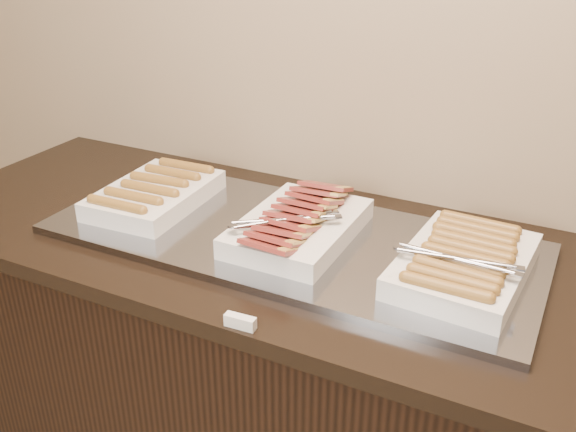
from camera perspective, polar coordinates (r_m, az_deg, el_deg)
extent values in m
cube|color=#9E896B|center=(1.75, 5.83, 17.67)|extent=(6.00, 0.05, 2.80)
cube|color=black|center=(1.85, 0.07, -15.25)|extent=(2.00, 0.70, 0.86)
cube|color=black|center=(1.59, 0.07, -2.94)|extent=(2.06, 0.76, 0.04)
cube|color=gray|center=(1.57, 0.12, -1.99)|extent=(1.20, 0.50, 0.02)
cube|color=silver|center=(1.76, -11.72, 1.84)|extent=(0.25, 0.37, 0.05)
cylinder|color=olive|center=(1.65, -14.98, 0.99)|extent=(0.16, 0.03, 0.03)
cylinder|color=olive|center=(1.68, -13.59, 1.72)|extent=(0.16, 0.03, 0.03)
cylinder|color=olive|center=(1.72, -12.20, 2.41)|extent=(0.16, 0.03, 0.03)
cylinder|color=olive|center=(1.77, -11.40, 3.17)|extent=(0.16, 0.04, 0.03)
cylinder|color=olive|center=(1.81, -10.25, 3.82)|extent=(0.16, 0.03, 0.03)
cylinder|color=olive|center=(1.85, -9.04, 4.41)|extent=(0.16, 0.03, 0.03)
cube|color=silver|center=(1.55, 0.96, -1.04)|extent=(0.25, 0.37, 0.05)
cube|color=maroon|center=(1.42, -1.52, -2.65)|extent=(0.13, 0.10, 0.04)
cube|color=maroon|center=(1.44, -1.02, -1.95)|extent=(0.13, 0.09, 0.04)
cube|color=maroon|center=(1.47, -0.39, -1.31)|extent=(0.13, 0.10, 0.04)
cube|color=maroon|center=(1.49, 0.27, -0.70)|extent=(0.13, 0.09, 0.04)
cube|color=maroon|center=(1.52, 0.50, -0.01)|extent=(0.13, 0.10, 0.04)
cube|color=maroon|center=(1.54, 1.23, 0.53)|extent=(0.12, 0.09, 0.04)
cube|color=maroon|center=(1.57, 1.68, 1.12)|extent=(0.12, 0.09, 0.04)
cube|color=maroon|center=(1.60, 2.39, 1.62)|extent=(0.13, 0.10, 0.04)
cube|color=maroon|center=(1.62, 2.69, 2.19)|extent=(0.13, 0.10, 0.04)
cube|color=maroon|center=(1.65, 3.37, 2.67)|extent=(0.13, 0.09, 0.04)
cube|color=silver|center=(1.44, 15.38, -4.25)|extent=(0.27, 0.39, 0.05)
cylinder|color=olive|center=(1.29, 13.86, -6.17)|extent=(0.17, 0.03, 0.03)
cylinder|color=olive|center=(1.32, 14.37, -5.46)|extent=(0.17, 0.03, 0.03)
cylinder|color=olive|center=(1.35, 14.78, -4.77)|extent=(0.17, 0.04, 0.03)
cylinder|color=olive|center=(1.38, 15.02, -4.08)|extent=(0.17, 0.04, 0.03)
cylinder|color=olive|center=(1.41, 15.45, -3.46)|extent=(0.17, 0.03, 0.03)
cylinder|color=olive|center=(1.44, 15.92, -2.88)|extent=(0.17, 0.04, 0.03)
cylinder|color=olive|center=(1.47, 16.15, -2.28)|extent=(0.17, 0.04, 0.03)
cylinder|color=olive|center=(1.50, 16.16, -1.65)|extent=(0.17, 0.04, 0.03)
cylinder|color=olive|center=(1.53, 16.46, -1.12)|extent=(0.17, 0.04, 0.03)
cylinder|color=olive|center=(1.57, 16.68, -0.59)|extent=(0.17, 0.03, 0.03)
cube|color=silver|center=(1.27, -4.27, -9.36)|extent=(0.07, 0.02, 0.03)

